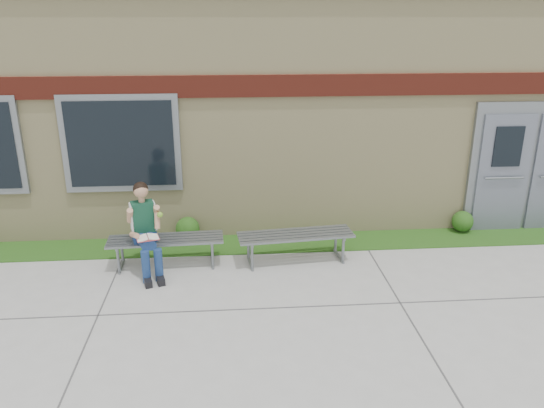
{
  "coord_description": "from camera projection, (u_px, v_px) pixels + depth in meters",
  "views": [
    {
      "loc": [
        -1.22,
        -5.63,
        3.66
      ],
      "look_at": [
        -0.64,
        1.7,
        1.04
      ],
      "focal_mm": 35.0,
      "sensor_mm": 36.0,
      "label": 1
    }
  ],
  "objects": [
    {
      "name": "ground",
      "position": [
        334.0,
        327.0,
        6.61
      ],
      "size": [
        80.0,
        80.0,
        0.0
      ],
      "primitive_type": "plane",
      "color": "#9E9E99",
      "rests_on": "ground"
    },
    {
      "name": "grass_strip",
      "position": [
        305.0,
        242.0,
        9.05
      ],
      "size": [
        16.0,
        0.8,
        0.02
      ],
      "primitive_type": "cube",
      "color": "#1B4312",
      "rests_on": "ground"
    },
    {
      "name": "school_building",
      "position": [
        286.0,
        92.0,
        11.52
      ],
      "size": [
        16.2,
        6.22,
        4.2
      ],
      "color": "beige",
      "rests_on": "ground"
    },
    {
      "name": "bench_left",
      "position": [
        166.0,
        245.0,
        8.12
      ],
      "size": [
        1.77,
        0.56,
        0.45
      ],
      "rotation": [
        0.0,
        0.0,
        0.05
      ],
      "color": "slate",
      "rests_on": "ground"
    },
    {
      "name": "bench_right",
      "position": [
        296.0,
        240.0,
        8.26
      ],
      "size": [
        1.83,
        0.68,
        0.47
      ],
      "rotation": [
        0.0,
        0.0,
        0.1
      ],
      "color": "slate",
      "rests_on": "ground"
    },
    {
      "name": "girl",
      "position": [
        145.0,
        228.0,
        7.79
      ],
      "size": [
        0.59,
        0.87,
        1.38
      ],
      "rotation": [
        0.0,
        0.0,
        0.28
      ],
      "color": "navy",
      "rests_on": "ground"
    },
    {
      "name": "shrub_mid",
      "position": [
        188.0,
        229.0,
        9.06
      ],
      "size": [
        0.41,
        0.41,
        0.41
      ],
      "primitive_type": "sphere",
      "color": "#1B4312",
      "rests_on": "grass_strip"
    },
    {
      "name": "shrub_east",
      "position": [
        463.0,
        221.0,
        9.43
      ],
      "size": [
        0.37,
        0.37,
        0.37
      ],
      "primitive_type": "sphere",
      "color": "#1B4312",
      "rests_on": "grass_strip"
    }
  ]
}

